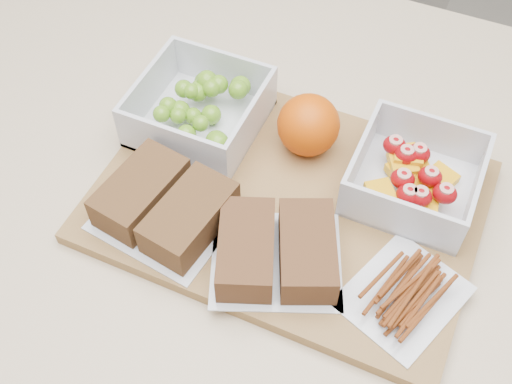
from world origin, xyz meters
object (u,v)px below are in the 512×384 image
sandwich_bag_center (277,251)px  orange (308,125)px  sandwich_bag_left (165,205)px  cutting_board (288,201)px  grape_container (202,109)px  pretzel_bag (405,290)px  fruit_container (414,178)px

sandwich_bag_center → orange: bearing=100.1°
sandwich_bag_left → sandwich_bag_center: 0.13m
cutting_board → grape_container: size_ratio=2.95×
orange → pretzel_bag: (0.16, -0.15, -0.02)m
sandwich_bag_left → sandwich_bag_center: size_ratio=0.91×
grape_container → orange: (0.13, 0.02, 0.01)m
sandwich_bag_center → grape_container: bearing=137.8°
orange → pretzel_bag: bearing=-42.3°
sandwich_bag_left → grape_container: bearing=100.7°
cutting_board → sandwich_bag_left: (-0.11, -0.08, 0.03)m
sandwich_bag_left → sandwich_bag_center: sandwich_bag_left is taller
sandwich_bag_left → fruit_container: bearing=31.5°
fruit_container → pretzel_bag: 0.14m
orange → sandwich_bag_center: (0.03, -0.16, -0.02)m
fruit_container → sandwich_bag_left: fruit_container is taller
grape_container → orange: 0.13m
cutting_board → sandwich_bag_center: (0.02, -0.08, 0.03)m
orange → sandwich_bag_center: bearing=-79.9°
fruit_container → sandwich_bag_left: (-0.23, -0.14, -0.00)m
fruit_container → grape_container: bearing=-179.2°
fruit_container → sandwich_bag_center: size_ratio=0.79×
cutting_board → fruit_container: size_ratio=3.13×
sandwich_bag_left → pretzel_bag: 0.26m
pretzel_bag → sandwich_bag_center: bearing=-174.0°
cutting_board → sandwich_bag_left: bearing=-144.7°
fruit_container → sandwich_bag_left: size_ratio=0.87×
cutting_board → sandwich_bag_center: sandwich_bag_center is taller
cutting_board → sandwich_bag_center: size_ratio=2.47×
sandwich_bag_center → sandwich_bag_left: bearing=178.5°
grape_container → orange: size_ratio=1.95×
orange → sandwich_bag_center: size_ratio=0.43×
pretzel_bag → grape_container: bearing=156.0°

